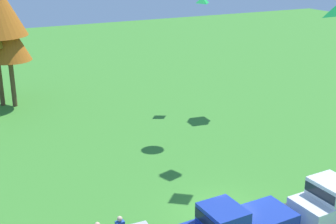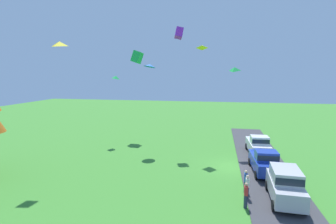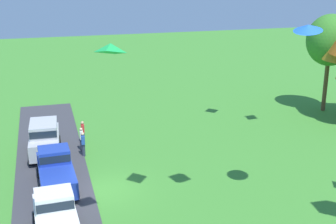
{
  "view_description": "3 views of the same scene",
  "coord_description": "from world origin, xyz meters",
  "views": [
    {
      "loc": [
        -10.84,
        -15.92,
        11.82
      ],
      "look_at": [
        0.05,
        5.95,
        3.27
      ],
      "focal_mm": 50.0,
      "sensor_mm": 36.0,
      "label": 1
    },
    {
      "loc": [
        -24.25,
        1.57,
        8.58
      ],
      "look_at": [
        2.58,
        6.8,
        4.67
      ],
      "focal_mm": 28.0,
      "sensor_mm": 36.0,
      "label": 2
    },
    {
      "loc": [
        24.29,
        -2.81,
        12.5
      ],
      "look_at": [
        0.21,
        3.85,
        4.47
      ],
      "focal_mm": 50.0,
      "sensor_mm": 36.0,
      "label": 3
    }
  ],
  "objects": [
    {
      "name": "kite_diamond_trailing_tail",
      "position": [
        7.12,
        14.37,
        8.24
      ],
      "size": [
        1.04,
        0.93,
        0.49
      ],
      "primitive_type": "pyramid",
      "rotation": [
        -0.16,
        0.0,
        3.32
      ],
      "color": "green"
    },
    {
      "name": "tree_lone_near",
      "position": [
        -6.02,
        21.0,
        5.34
      ],
      "size": [
        3.34,
        3.34,
        7.05
      ],
      "color": "brown",
      "rests_on": "ground"
    },
    {
      "name": "kite_diamond_low_drifter",
      "position": [
        5.55,
        -0.04,
        9.19
      ],
      "size": [
        1.36,
        1.33,
        0.63
      ],
      "primitive_type": "pyramid",
      "rotation": [
        -0.27,
        0.0,
        1.17
      ],
      "color": "green"
    },
    {
      "name": "ground_plane",
      "position": [
        0.0,
        0.0,
        0.0
      ],
      "size": [
        120.0,
        120.0,
        0.0
      ],
      "primitive_type": "plane",
      "color": "#3D842D"
    }
  ]
}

